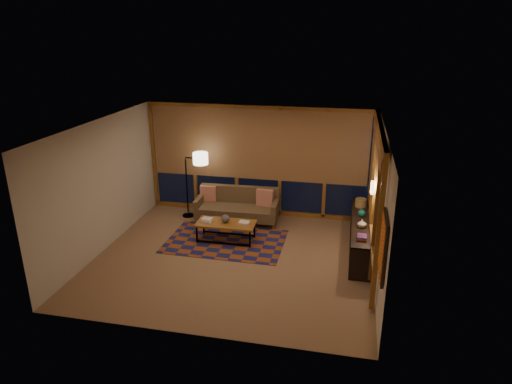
% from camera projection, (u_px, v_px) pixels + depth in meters
% --- Properties ---
extents(floor, '(5.50, 5.00, 0.01)m').
position_uv_depth(floor, '(234.00, 258.00, 9.23)').
color(floor, '#93755D').
rests_on(floor, ground).
extents(ceiling, '(5.50, 5.00, 0.01)m').
position_uv_depth(ceiling, '(231.00, 126.00, 8.31)').
color(ceiling, white).
rests_on(ceiling, walls).
extents(walls, '(5.51, 5.01, 2.70)m').
position_uv_depth(walls, '(232.00, 196.00, 8.77)').
color(walls, beige).
rests_on(walls, floor).
extents(window_wall_back, '(5.30, 0.16, 2.60)m').
position_uv_depth(window_wall_back, '(258.00, 161.00, 11.01)').
color(window_wall_back, '#915E1D').
rests_on(window_wall_back, walls).
extents(window_wall_right, '(0.16, 3.70, 2.60)m').
position_uv_depth(window_wall_right, '(375.00, 195.00, 8.80)').
color(window_wall_right, '#915E1D').
rests_on(window_wall_right, walls).
extents(wall_art, '(0.06, 0.74, 0.94)m').
position_uv_depth(wall_art, '(383.00, 247.00, 6.51)').
color(wall_art, red).
rests_on(wall_art, walls).
extents(wall_sconce, '(0.12, 0.18, 0.22)m').
position_uv_depth(wall_sconce, '(372.00, 188.00, 8.61)').
color(wall_sconce, '#FFEAC8').
rests_on(wall_sconce, walls).
extents(sofa, '(1.96, 0.85, 0.79)m').
position_uv_depth(sofa, '(237.00, 206.00, 10.84)').
color(sofa, brown).
rests_on(sofa, floor).
extents(pillow_left, '(0.40, 0.16, 0.39)m').
position_uv_depth(pillow_left, '(208.00, 193.00, 11.10)').
color(pillow_left, red).
rests_on(pillow_left, sofa).
extents(pillow_right, '(0.41, 0.16, 0.40)m').
position_uv_depth(pillow_right, '(265.00, 198.00, 10.79)').
color(pillow_right, red).
rests_on(pillow_right, sofa).
extents(area_rug, '(2.54, 1.70, 0.01)m').
position_uv_depth(area_rug, '(226.00, 241.00, 9.94)').
color(area_rug, brown).
rests_on(area_rug, floor).
extents(coffee_table, '(1.28, 0.60, 0.43)m').
position_uv_depth(coffee_table, '(226.00, 232.00, 9.92)').
color(coffee_table, '#915E1D').
rests_on(coffee_table, floor).
extents(book_stack_a, '(0.25, 0.21, 0.06)m').
position_uv_depth(book_stack_a, '(207.00, 220.00, 9.89)').
color(book_stack_a, white).
rests_on(book_stack_a, coffee_table).
extents(book_stack_b, '(0.27, 0.22, 0.05)m').
position_uv_depth(book_stack_b, '(244.00, 223.00, 9.77)').
color(book_stack_b, white).
rests_on(book_stack_b, coffee_table).
extents(ceramic_pot, '(0.19, 0.19, 0.18)m').
position_uv_depth(ceramic_pot, '(226.00, 218.00, 9.83)').
color(ceramic_pot, black).
rests_on(ceramic_pot, coffee_table).
extents(floor_lamp, '(0.55, 0.36, 1.64)m').
position_uv_depth(floor_lamp, '(187.00, 184.00, 11.02)').
color(floor_lamp, black).
rests_on(floor_lamp, floor).
extents(bookshelf, '(0.40, 2.63, 0.66)m').
position_uv_depth(bookshelf, '(360.00, 235.00, 9.48)').
color(bookshelf, black).
rests_on(bookshelf, floor).
extents(basket, '(0.27, 0.27, 0.18)m').
position_uv_depth(basket, '(361.00, 203.00, 10.07)').
color(basket, olive).
rests_on(basket, bookshelf).
extents(teal_bowl, '(0.16, 0.16, 0.16)m').
position_uv_depth(teal_bowl, '(362.00, 213.00, 9.55)').
color(teal_bowl, '#145F57').
rests_on(teal_bowl, bookshelf).
extents(vase, '(0.19, 0.19, 0.18)m').
position_uv_depth(vase, '(362.00, 223.00, 9.01)').
color(vase, '#C2AD8B').
rests_on(vase, bookshelf).
extents(shelf_book_stack, '(0.16, 0.23, 0.07)m').
position_uv_depth(shelf_book_stack, '(362.00, 237.00, 8.55)').
color(shelf_book_stack, white).
rests_on(shelf_book_stack, bookshelf).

